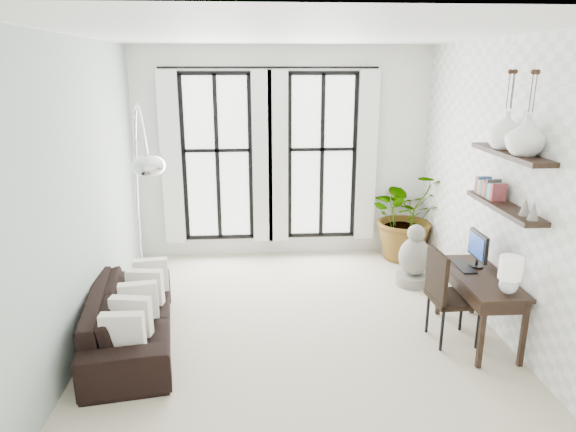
{
  "coord_description": "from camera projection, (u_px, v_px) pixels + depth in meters",
  "views": [
    {
      "loc": [
        -0.46,
        -5.3,
        2.88
      ],
      "look_at": [
        -0.07,
        0.3,
        1.25
      ],
      "focal_mm": 32.0,
      "sensor_mm": 36.0,
      "label": 1
    }
  ],
  "objects": [
    {
      "name": "floor",
      "position": [
        296.0,
        327.0,
        5.91
      ],
      "size": [
        5.0,
        5.0,
        0.0
      ],
      "primitive_type": "plane",
      "color": "beige",
      "rests_on": "ground"
    },
    {
      "name": "ceiling",
      "position": [
        298.0,
        33.0,
        5.02
      ],
      "size": [
        5.0,
        5.0,
        0.0
      ],
      "primitive_type": "plane",
      "color": "white",
      "rests_on": "wall_back"
    },
    {
      "name": "wall_left",
      "position": [
        81.0,
        196.0,
        5.32
      ],
      "size": [
        0.0,
        5.0,
        5.0
      ],
      "primitive_type": "plane",
      "rotation": [
        1.57,
        0.0,
        1.57
      ],
      "color": "#9BADA4",
      "rests_on": "floor"
    },
    {
      "name": "wall_right",
      "position": [
        501.0,
        189.0,
        5.62
      ],
      "size": [
        0.0,
        5.0,
        5.0
      ],
      "primitive_type": "plane",
      "rotation": [
        1.57,
        0.0,
        -1.57
      ],
      "color": "white",
      "rests_on": "floor"
    },
    {
      "name": "wall_back",
      "position": [
        283.0,
        154.0,
        7.86
      ],
      "size": [
        4.5,
        0.0,
        4.5
      ],
      "primitive_type": "plane",
      "rotation": [
        1.57,
        0.0,
        0.0
      ],
      "color": "white",
      "rests_on": "floor"
    },
    {
      "name": "windows",
      "position": [
        270.0,
        158.0,
        7.79
      ],
      "size": [
        3.26,
        0.13,
        2.65
      ],
      "color": "white",
      "rests_on": "wall_back"
    },
    {
      "name": "wall_shelves",
      "position": [
        505.0,
        184.0,
        5.25
      ],
      "size": [
        0.25,
        1.3,
        0.6
      ],
      "color": "black",
      "rests_on": "wall_right"
    },
    {
      "name": "sofa",
      "position": [
        131.0,
        317.0,
        5.49
      ],
      "size": [
        1.14,
        2.22,
        0.62
      ],
      "primitive_type": "imported",
      "rotation": [
        0.0,
        0.0,
        1.72
      ],
      "color": "black",
      "rests_on": "floor"
    },
    {
      "name": "throw_pillows",
      "position": [
        139.0,
        301.0,
        5.44
      ],
      "size": [
        0.4,
        1.52,
        0.4
      ],
      "color": "silver",
      "rests_on": "sofa"
    },
    {
      "name": "plant",
      "position": [
        407.0,
        214.0,
        7.9
      ],
      "size": [
        1.49,
        1.36,
        1.4
      ],
      "primitive_type": "imported",
      "rotation": [
        0.0,
        0.0,
        0.24
      ],
      "color": "#2D7228",
      "rests_on": "floor"
    },
    {
      "name": "desk",
      "position": [
        483.0,
        281.0,
        5.44
      ],
      "size": [
        0.53,
        1.26,
        1.14
      ],
      "color": "black",
      "rests_on": "floor"
    },
    {
      "name": "desk_chair",
      "position": [
        446.0,
        290.0,
        5.46
      ],
      "size": [
        0.52,
        0.52,
        1.04
      ],
      "rotation": [
        0.0,
        0.0,
        0.05
      ],
      "color": "black",
      "rests_on": "floor"
    },
    {
      "name": "arc_lamp",
      "position": [
        140.0,
        157.0,
        5.6
      ],
      "size": [
        0.76,
        1.44,
        2.52
      ],
      "color": "silver",
      "rests_on": "floor"
    },
    {
      "name": "buddha",
      "position": [
        414.0,
        260.0,
        6.99
      ],
      "size": [
        0.48,
        0.48,
        0.86
      ],
      "color": "gray",
      "rests_on": "floor"
    },
    {
      "name": "vase_a",
      "position": [
        526.0,
        135.0,
        4.82
      ],
      "size": [
        0.37,
        0.37,
        0.38
      ],
      "primitive_type": "imported",
      "color": "white",
      "rests_on": "shelf_upper"
    },
    {
      "name": "vase_b",
      "position": [
        506.0,
        130.0,
        5.2
      ],
      "size": [
        0.37,
        0.37,
        0.38
      ],
      "primitive_type": "imported",
      "color": "white",
      "rests_on": "shelf_upper"
    }
  ]
}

